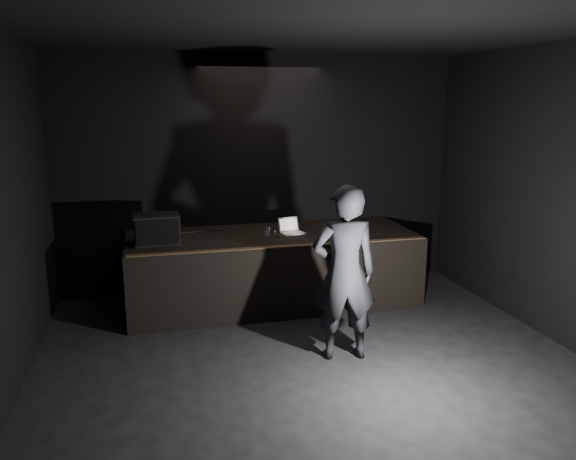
{
  "coord_description": "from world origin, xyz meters",
  "views": [
    {
      "loc": [
        -1.63,
        -4.74,
        2.83
      ],
      "look_at": [
        0.12,
        2.3,
        1.15
      ],
      "focal_mm": 35.0,
      "sensor_mm": 36.0,
      "label": 1
    }
  ],
  "objects_px": {
    "stage_riser": "(273,268)",
    "person": "(344,273)",
    "laptop": "(291,229)",
    "beer_can": "(267,233)",
    "stage_monitor": "(157,229)"
  },
  "relations": [
    {
      "from": "stage_monitor",
      "to": "person",
      "type": "distance_m",
      "value": 2.65
    },
    {
      "from": "stage_monitor",
      "to": "person",
      "type": "bearing_deg",
      "value": -44.19
    },
    {
      "from": "stage_riser",
      "to": "person",
      "type": "distance_m",
      "value": 2.01
    },
    {
      "from": "stage_riser",
      "to": "stage_monitor",
      "type": "relative_size",
      "value": 6.74
    },
    {
      "from": "laptop",
      "to": "beer_can",
      "type": "height_order",
      "value": "laptop"
    },
    {
      "from": "laptop",
      "to": "beer_can",
      "type": "distance_m",
      "value": 0.49
    },
    {
      "from": "laptop",
      "to": "person",
      "type": "relative_size",
      "value": 0.18
    },
    {
      "from": "beer_can",
      "to": "stage_monitor",
      "type": "bearing_deg",
      "value": 175.93
    },
    {
      "from": "beer_can",
      "to": "stage_riser",
      "type": "bearing_deg",
      "value": 63.21
    },
    {
      "from": "stage_riser",
      "to": "person",
      "type": "bearing_deg",
      "value": -78.68
    },
    {
      "from": "stage_riser",
      "to": "stage_monitor",
      "type": "distance_m",
      "value": 1.73
    },
    {
      "from": "stage_riser",
      "to": "person",
      "type": "xyz_separation_m",
      "value": [
        0.38,
        -1.92,
        0.48
      ]
    },
    {
      "from": "person",
      "to": "stage_monitor",
      "type": "bearing_deg",
      "value": -35.66
    },
    {
      "from": "laptop",
      "to": "person",
      "type": "bearing_deg",
      "value": -100.44
    },
    {
      "from": "stage_riser",
      "to": "laptop",
      "type": "height_order",
      "value": "laptop"
    }
  ]
}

